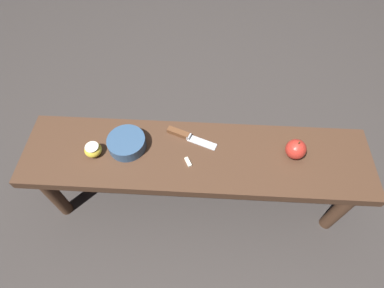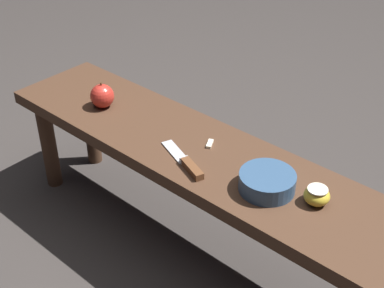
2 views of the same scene
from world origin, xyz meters
The scene contains 7 objects.
ground_plane centered at (0.00, 0.00, 0.00)m, with size 8.00×8.00×0.00m, color #383330.
wooden_bench centered at (0.00, 0.00, 0.33)m, with size 1.34×0.32×0.39m.
knife centered at (0.05, -0.08, 0.40)m, with size 0.20×0.10×0.02m.
apple_whole centered at (-0.37, -0.02, 0.43)m, with size 0.08×0.08×0.09m.
apple_cut centered at (0.39, 0.01, 0.41)m, with size 0.07×0.07×0.04m.
apple_slice_near_knife centered at (0.03, 0.04, 0.40)m, with size 0.03×0.04×0.01m.
bowl centered at (0.27, -0.02, 0.42)m, with size 0.15×0.15×0.05m.
Camera 2 is at (0.83, -0.95, 1.25)m, focal length 50.00 mm.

